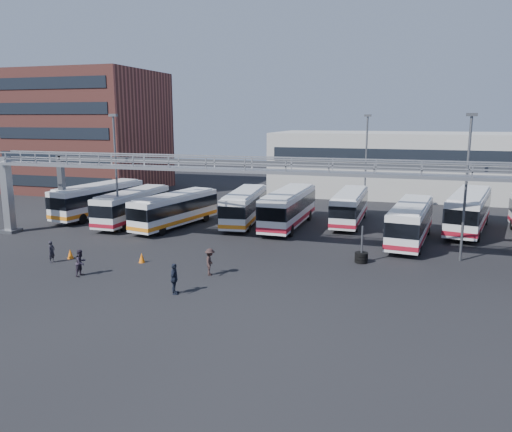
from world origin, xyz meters
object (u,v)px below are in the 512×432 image
(bus_5, at_px, (350,206))
(pedestrian_c, at_px, (210,262))
(bus_1, at_px, (133,205))
(bus_3, at_px, (245,206))
(pedestrian_a, at_px, (52,252))
(cone_left, at_px, (70,254))
(light_pole_left, at_px, (116,167))
(tire_stack, at_px, (361,256))
(bus_6, at_px, (411,221))
(pedestrian_b, at_px, (81,263))
(light_pole_back, at_px, (366,160))
(bus_0, at_px, (99,199))
(bus_4, at_px, (289,207))
(light_pole_mid, at_px, (467,180))
(cone_right, at_px, (142,258))
(bus_7, at_px, (469,210))
(pedestrian_d, at_px, (174,279))
(bus_2, at_px, (175,209))

(bus_5, bearing_deg, pedestrian_c, -109.10)
(bus_1, relative_size, bus_3, 0.98)
(pedestrian_a, bearing_deg, cone_left, -27.15)
(light_pole_left, bearing_deg, tire_stack, -9.30)
(bus_6, bearing_deg, bus_5, 139.27)
(bus_3, height_order, pedestrian_b, bus_3)
(light_pole_back, distance_m, pedestrian_b, 30.35)
(bus_0, distance_m, bus_4, 19.53)
(pedestrian_b, bearing_deg, bus_4, -25.04)
(bus_4, bearing_deg, bus_3, 179.77)
(bus_0, xyz_separation_m, bus_5, (24.71, 3.97, -0.14))
(light_pole_back, height_order, pedestrian_a, light_pole_back)
(pedestrian_b, bearing_deg, light_pole_mid, -63.11)
(cone_right, bearing_deg, bus_7, 37.00)
(pedestrian_a, height_order, cone_right, pedestrian_a)
(bus_4, relative_size, cone_right, 16.36)
(bus_3, relative_size, cone_left, 15.40)
(pedestrian_c, relative_size, pedestrian_d, 0.98)
(bus_3, xyz_separation_m, bus_5, (9.49, 2.97, -0.04))
(light_pole_left, distance_m, bus_6, 25.09)
(bus_6, bearing_deg, light_pole_mid, -44.63)
(light_pole_mid, height_order, bus_7, light_pole_mid)
(cone_right, bearing_deg, bus_1, 123.00)
(bus_5, bearing_deg, bus_1, -162.76)
(bus_6, relative_size, pedestrian_c, 6.21)
(bus_2, distance_m, tire_stack, 18.67)
(pedestrian_d, bearing_deg, bus_6, -49.08)
(pedestrian_b, bearing_deg, pedestrian_a, 65.31)
(pedestrian_a, bearing_deg, bus_7, -57.27)
(bus_3, height_order, cone_left, bus_3)
(bus_7, bearing_deg, light_pole_left, -151.02)
(bus_3, distance_m, bus_7, 20.06)
(light_pole_left, xyz_separation_m, tire_stack, (21.38, -3.50, -5.29))
(bus_0, distance_m, pedestrian_c, 23.18)
(bus_4, bearing_deg, cone_left, -128.81)
(pedestrian_d, bearing_deg, bus_2, 14.84)
(bus_5, relative_size, tire_stack, 3.93)
(bus_7, bearing_deg, cone_left, -136.03)
(bus_5, bearing_deg, bus_0, -170.15)
(pedestrian_b, bearing_deg, tire_stack, -61.66)
(pedestrian_a, distance_m, cone_right, 6.26)
(light_pole_left, relative_size, bus_3, 0.96)
(bus_2, height_order, bus_3, bus_3)
(pedestrian_a, bearing_deg, pedestrian_b, -117.71)
(light_pole_mid, bearing_deg, pedestrian_a, -162.19)
(tire_stack, bearing_deg, pedestrian_d, -135.28)
(light_pole_left, xyz_separation_m, bus_5, (19.07, 9.31, -4.01))
(light_pole_back, xyz_separation_m, pedestrian_c, (-7.60, -23.18, -4.85))
(bus_5, xyz_separation_m, pedestrian_d, (-7.29, -22.32, -0.82))
(pedestrian_b, bearing_deg, bus_0, 33.35)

